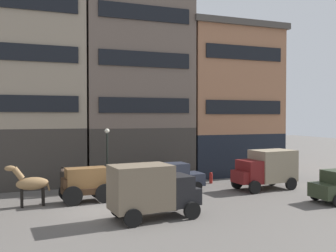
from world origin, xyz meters
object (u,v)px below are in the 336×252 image
object	(u,v)px
fire_hydrant_curbside	(211,177)
delivery_truck_far	(266,168)
cargo_wagon	(85,182)
delivery_truck_near	(152,189)
pedestrian_officer	(63,180)
draft_horse	(31,183)
sedan_parked_curb	(175,177)
streetlamp_curbside	(107,150)

from	to	relation	value
fire_hydrant_curbside	delivery_truck_far	bearing A→B (deg)	-52.70
cargo_wagon	delivery_truck_near	world-z (taller)	delivery_truck_near
delivery_truck_far	pedestrian_officer	world-z (taller)	delivery_truck_far
cargo_wagon	draft_horse	bearing A→B (deg)	-179.93
delivery_truck_far	sedan_parked_curb	world-z (taller)	delivery_truck_far
sedan_parked_curb	delivery_truck_near	bearing A→B (deg)	-120.36
fire_hydrant_curbside	cargo_wagon	bearing A→B (deg)	-162.72
delivery_truck_far	delivery_truck_near	bearing A→B (deg)	-155.48
delivery_truck_near	streetlamp_curbside	world-z (taller)	streetlamp_curbside
sedan_parked_curb	draft_horse	bearing A→B (deg)	-171.81
draft_horse	fire_hydrant_curbside	world-z (taller)	draft_horse
sedan_parked_curb	fire_hydrant_curbside	size ratio (longest dim) A/B	4.53
cargo_wagon	delivery_truck_far	distance (m)	11.95
draft_horse	sedan_parked_curb	xyz separation A→B (m)	(8.93, 1.28, -0.36)
draft_horse	sedan_parked_curb	bearing A→B (deg)	8.19
delivery_truck_far	streetlamp_curbside	world-z (taller)	streetlamp_curbside
cargo_wagon	draft_horse	distance (m)	2.95
delivery_truck_near	sedan_parked_curb	xyz separation A→B (m)	(3.45, 5.89, -0.51)
sedan_parked_curb	cargo_wagon	bearing A→B (deg)	-167.91
pedestrian_officer	fire_hydrant_curbside	world-z (taller)	pedestrian_officer
pedestrian_officer	streetlamp_curbside	distance (m)	3.36
cargo_wagon	draft_horse	xyz separation A→B (m)	(-2.95, -0.00, 0.12)
delivery_truck_near	sedan_parked_curb	bearing A→B (deg)	59.64
delivery_truck_far	sedan_parked_curb	xyz separation A→B (m)	(-5.97, 1.59, -0.51)
delivery_truck_far	streetlamp_curbside	bearing A→B (deg)	162.90
cargo_wagon	delivery_truck_near	xyz separation A→B (m)	(2.53, -4.61, 0.28)
delivery_truck_near	sedan_parked_curb	world-z (taller)	delivery_truck_near
cargo_wagon	pedestrian_officer	world-z (taller)	cargo_wagon
streetlamp_curbside	pedestrian_officer	bearing A→B (deg)	-170.17
pedestrian_officer	draft_horse	bearing A→B (deg)	-129.16
delivery_truck_near	delivery_truck_far	world-z (taller)	same
sedan_parked_curb	streetlamp_curbside	xyz separation A→B (m)	(-4.18, 1.53, 1.76)
delivery_truck_far	fire_hydrant_curbside	xyz separation A→B (m)	(-2.48, 3.26, -1.00)
delivery_truck_near	fire_hydrant_curbside	size ratio (longest dim) A/B	5.41
streetlamp_curbside	fire_hydrant_curbside	distance (m)	7.99
draft_horse	delivery_truck_far	world-z (taller)	delivery_truck_far
delivery_truck_far	cargo_wagon	bearing A→B (deg)	178.50
streetlamp_curbside	delivery_truck_far	bearing A→B (deg)	-17.10
streetlamp_curbside	fire_hydrant_curbside	xyz separation A→B (m)	(7.67, 0.13, -2.24)
delivery_truck_far	fire_hydrant_curbside	size ratio (longest dim) A/B	5.40
delivery_truck_near	sedan_parked_curb	size ratio (longest dim) A/B	1.20
cargo_wagon	pedestrian_officer	bearing A→B (deg)	114.60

